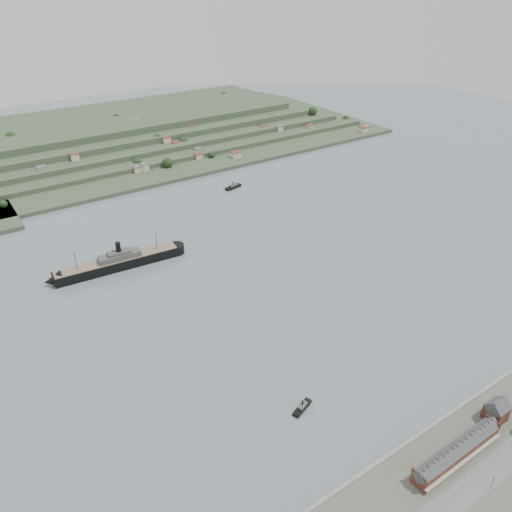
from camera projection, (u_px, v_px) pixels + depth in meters
ground at (269, 292)px, 365.22m from camera, size 1400.00×1400.00×0.00m
near_shore at (502, 478)px, 231.24m from camera, size 220.00×80.00×2.60m
terrace_row at (457, 452)px, 236.84m from camera, size 55.60×9.80×11.07m
gabled_building at (497, 410)px, 257.22m from camera, size 10.40×10.18×14.09m
far_peninsula at (113, 137)px, 653.69m from camera, size 760.00×309.00×30.00m
steamship at (115, 263)px, 390.16m from camera, size 111.22×21.14×26.67m
tugboat at (302, 407)px, 267.67m from camera, size 14.28×8.15×6.23m
ferry_east at (233, 187)px, 533.89m from camera, size 20.31×9.62×7.35m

